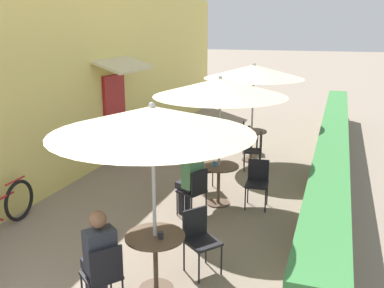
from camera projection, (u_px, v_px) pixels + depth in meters
The scene contains 20 objects.
cafe_facade_wall at pixel (119, 73), 10.83m from camera, with size 0.98×14.29×4.20m.
planter_hedge at pixel (332, 150), 9.60m from camera, with size 0.60×13.29×1.01m.
patio_table_near at pixel (155, 252), 5.26m from camera, with size 0.74×0.74×0.75m.
patio_umbrella_near at pixel (152, 120), 4.82m from camera, with size 2.37×2.37×2.40m.
cafe_chair_near_left at pixel (199, 236), 5.70m from camera, with size 0.56×0.56×0.87m.
cafe_chair_near_right at pixel (103, 273), 4.83m from camera, with size 0.56×0.56×0.87m.
seated_patron_near_right at pixel (99, 255), 4.87m from camera, with size 0.51×0.50×1.25m.
coffee_cup_near at pixel (161, 235), 5.12m from camera, with size 0.07×0.07×0.09m.
patio_table_mid at pixel (219, 177), 7.89m from camera, with size 0.74×0.74×0.75m.
patio_umbrella_mid at pixel (220, 87), 7.45m from camera, with size 2.37×2.37×2.40m.
cafe_chair_mid_left at pixel (195, 189), 7.36m from camera, with size 0.53×0.53×0.87m.
seated_patron_mid_left at pixel (190, 178), 7.39m from camera, with size 0.50×0.46×1.25m.
cafe_chair_mid_right at pixel (257, 180), 7.79m from camera, with size 0.43×0.43×0.87m.
cafe_chair_mid_back at pixel (203, 166), 8.54m from camera, with size 0.56×0.56×0.87m.
coffee_cup_mid at pixel (215, 164), 7.78m from camera, with size 0.07×0.07×0.09m.
patio_table_far at pixel (251, 140), 10.51m from camera, with size 0.74×0.74×0.75m.
patio_umbrella_far at pixel (254, 72), 10.07m from camera, with size 2.37×2.37×2.40m.
cafe_chair_far_left at pixel (256, 148), 9.82m from camera, with size 0.48×0.48×0.87m.
cafe_chair_far_right at pixel (247, 133), 11.20m from camera, with size 0.48×0.48×0.87m.
coffee_cup_far at pixel (249, 128), 10.59m from camera, with size 0.07×0.07×0.09m.
Camera 1 is at (2.78, -2.71, 3.20)m, focal length 40.00 mm.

